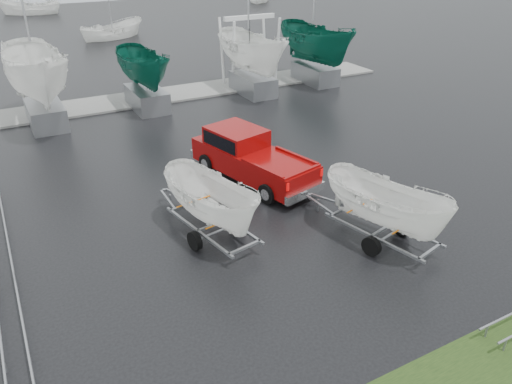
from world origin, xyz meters
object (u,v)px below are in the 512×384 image
(trailer_hitched, at_px, (391,165))
(boat_hoist, at_px, (250,40))
(pickup_truck, at_px, (248,155))
(trailer_parked, at_px, (210,162))

(trailer_hitched, xyz_separation_m, boat_hoist, (4.90, 17.94, 0.07))
(trailer_hitched, bearing_deg, boat_hoist, 61.15)
(pickup_truck, height_order, trailer_parked, trailer_parked)
(pickup_truck, height_order, boat_hoist, boat_hoist)
(trailer_hitched, relative_size, boat_hoist, 1.16)
(trailer_hitched, height_order, trailer_parked, trailer_hitched)
(boat_hoist, bearing_deg, trailer_parked, -121.50)
(boat_hoist, bearing_deg, trailer_hitched, -105.27)
(pickup_truck, bearing_deg, boat_hoist, 48.29)
(pickup_truck, xyz_separation_m, trailer_hitched, (1.46, -6.04, 1.65))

